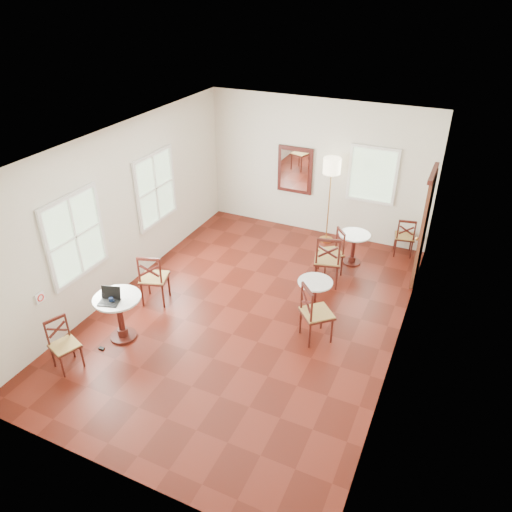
{
  "coord_description": "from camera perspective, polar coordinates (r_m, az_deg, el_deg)",
  "views": [
    {
      "loc": [
        2.95,
        -6.14,
        5.15
      ],
      "look_at": [
        0.0,
        0.3,
        1.0
      ],
      "focal_mm": 33.89,
      "sensor_mm": 36.0,
      "label": 1
    }
  ],
  "objects": [
    {
      "name": "chair_near_a",
      "position": [
        8.73,
        -11.98,
        -2.55
      ],
      "size": [
        0.59,
        0.59,
        1.01
      ],
      "rotation": [
        0.0,
        0.0,
        3.46
      ],
      "color": "#421710",
      "rests_on": "ground"
    },
    {
      "name": "power_adapter",
      "position": [
        8.17,
        -17.77,
        -10.35
      ],
      "size": [
        0.09,
        0.05,
        0.03
      ],
      "primitive_type": "cube",
      "color": "black",
      "rests_on": "ground"
    },
    {
      "name": "chair_back_b",
      "position": [
        9.54,
        8.98,
        0.47
      ],
      "size": [
        0.59,
        0.59,
        0.92
      ],
      "rotation": [
        0.0,
        0.0,
        -0.89
      ],
      "color": "#421710",
      "rests_on": "ground"
    },
    {
      "name": "cafe_table_mid",
      "position": [
        8.4,
        6.92,
        -4.37
      ],
      "size": [
        0.6,
        0.6,
        0.63
      ],
      "color": "#421710",
      "rests_on": "ground"
    },
    {
      "name": "chair_mid_b",
      "position": [
        7.76,
        7.01,
        -6.69
      ],
      "size": [
        0.66,
        0.66,
        1.01
      ],
      "rotation": [
        0.0,
        0.0,
        2.32
      ],
      "color": "#421710",
      "rests_on": "ground"
    },
    {
      "name": "laptop",
      "position": [
        7.77,
        -16.87,
        -4.79
      ],
      "size": [
        0.36,
        0.33,
        0.22
      ],
      "rotation": [
        0.0,
        0.0,
        0.29
      ],
      "color": "black",
      "rests_on": "cafe_table_near"
    },
    {
      "name": "cafe_table_near",
      "position": [
        8.03,
        -15.8,
        -6.48
      ],
      "size": [
        0.75,
        0.75,
        0.79
      ],
      "color": "#421710",
      "rests_on": "ground"
    },
    {
      "name": "ground",
      "position": [
        8.54,
        -0.84,
        -6.73
      ],
      "size": [
        7.0,
        7.0,
        0.0
      ],
      "primitive_type": "plane",
      "color": "#57180E",
      "rests_on": "ground"
    },
    {
      "name": "chair_near_b",
      "position": [
        7.79,
        -21.72,
        -9.68
      ],
      "size": [
        0.49,
        0.49,
        0.83
      ],
      "rotation": [
        0.0,
        0.0,
        1.21
      ],
      "color": "#421710",
      "rests_on": "ground"
    },
    {
      "name": "chair_mid_a",
      "position": [
        9.12,
        8.41,
        -0.45
      ],
      "size": [
        0.6,
        0.6,
        1.06
      ],
      "rotation": [
        0.0,
        0.0,
        3.4
      ],
      "color": "#421710",
      "rests_on": "ground"
    },
    {
      "name": "water_glass",
      "position": [
        7.87,
        -17.6,
        -4.5
      ],
      "size": [
        0.06,
        0.06,
        0.1
      ],
      "primitive_type": "cylinder",
      "color": "white",
      "rests_on": "cafe_table_near"
    },
    {
      "name": "cafe_table_back",
      "position": [
        9.95,
        11.43,
        1.26
      ],
      "size": [
        0.63,
        0.63,
        0.67
      ],
      "color": "#421710",
      "rests_on": "ground"
    },
    {
      "name": "mouse",
      "position": [
        7.78,
        -16.29,
        -4.98
      ],
      "size": [
        0.09,
        0.06,
        0.03
      ],
      "primitive_type": "ellipsoid",
      "rotation": [
        0.0,
        0.0,
        0.08
      ],
      "color": "black",
      "rests_on": "cafe_table_near"
    },
    {
      "name": "chair_back_a",
      "position": [
        10.51,
        17.14,
        2.21
      ],
      "size": [
        0.47,
        0.47,
        0.86
      ],
      "rotation": [
        0.0,
        0.0,
        3.33
      ],
      "color": "#421710",
      "rests_on": "ground"
    },
    {
      "name": "room_shell",
      "position": [
        7.8,
        -0.49,
        5.65
      ],
      "size": [
        5.02,
        7.02,
        3.01
      ],
      "color": "silver",
      "rests_on": "ground"
    },
    {
      "name": "floor_lamp",
      "position": [
        10.26,
        8.9,
        9.81
      ],
      "size": [
        0.37,
        0.37,
        1.9
      ],
      "color": "#BF8C3F",
      "rests_on": "ground"
    },
    {
      "name": "navy_mug",
      "position": [
        7.75,
        -16.71,
        -5.01
      ],
      "size": [
        0.1,
        0.07,
        0.08
      ],
      "color": "#0F1933",
      "rests_on": "cafe_table_near"
    }
  ]
}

